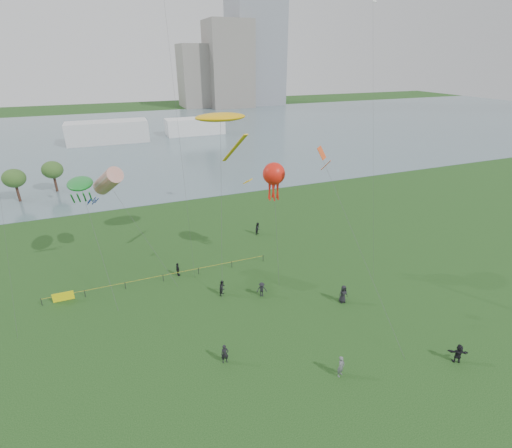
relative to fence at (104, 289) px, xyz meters
name	(u,v)px	position (x,y,z in m)	size (l,w,h in m)	color
ground_plane	(300,358)	(14.87, -15.86, -0.55)	(400.00, 400.00, 0.00)	#153611
lake	(150,136)	(14.87, 84.14, -0.53)	(400.00, 120.00, 0.08)	slate
building_mid	(228,65)	(60.87, 146.14, 18.45)	(20.00, 20.00, 38.00)	slate
building_low	(197,76)	(46.87, 152.14, 13.45)	(16.00, 18.00, 28.00)	gray
pavilion_left	(108,132)	(2.87, 79.14, 2.45)	(22.00, 8.00, 6.00)	silver
pavilion_right	(195,126)	(28.87, 82.14, 1.95)	(18.00, 7.00, 5.00)	white
fence	(104,289)	(0.00, 0.00, 0.00)	(24.07, 0.07, 1.05)	black
kite_flyer	(341,366)	(16.92, -18.61, 0.37)	(0.68, 0.44, 1.85)	#5A5E62
spectator_a	(223,288)	(11.52, -4.88, 0.30)	(0.83, 0.65, 1.71)	black
spectator_b	(262,289)	(15.21, -6.62, 0.26)	(1.06, 0.61, 1.64)	black
spectator_c	(178,269)	(7.89, 0.57, 0.24)	(0.94, 0.39, 1.60)	black
spectator_d	(343,294)	(22.47, -10.57, 0.41)	(0.94, 0.61, 1.92)	black
spectator_e	(458,354)	(26.57, -20.89, 0.30)	(1.59, 0.51, 1.71)	black
spectator_f	(225,354)	(8.95, -13.97, 0.30)	(0.62, 0.41, 1.71)	black
spectator_g	(258,228)	(20.34, 7.22, 0.33)	(0.86, 0.67, 1.76)	black
kite_stingray	(221,118)	(13.90, 1.57, 16.47)	(5.39, 10.15, 17.51)	#3F3F42
kite_windsock	(108,181)	(2.10, 4.90, 10.07)	(7.75, 9.11, 12.55)	#3F3F42
kite_creature	(80,184)	(-0.60, 4.36, 10.27)	(3.04, 10.40, 11.30)	#3F3F42
kite_octopus	(274,174)	(18.66, -1.48, 10.79)	(2.40, 5.18, 12.61)	#3F3F42
kite_delta	(326,164)	(21.85, -6.46, 12.85)	(1.76, 14.24, 14.87)	#3F3F42
small_kites	(186,5)	(11.41, 2.89, 26.56)	(36.28, 6.67, 4.48)	orange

